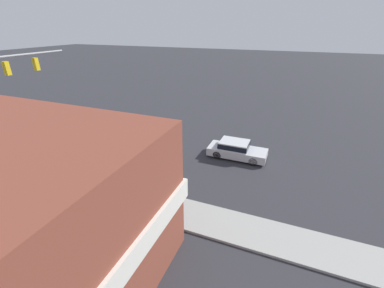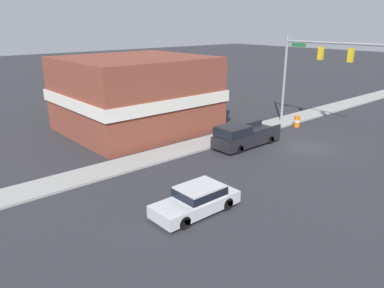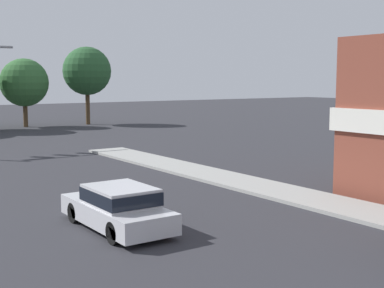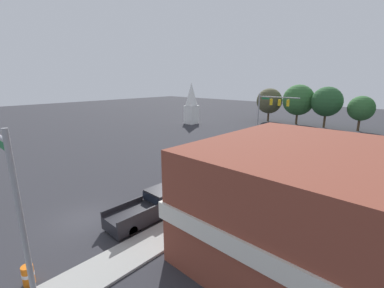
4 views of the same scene
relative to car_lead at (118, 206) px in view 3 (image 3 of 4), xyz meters
The scene contains 3 objects.
car_lead is the anchor object (origin of this frame).
backdrop_tree_right_mid 39.19m from the car_lead, 76.28° to the left, with size 4.69×4.69×6.70m.
backdrop_tree_right_far 40.66m from the car_lead, 67.32° to the left, with size 4.97×4.97×8.02m.
Camera 3 is at (-9.50, -1.64, 4.59)m, focal length 50.00 mm.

